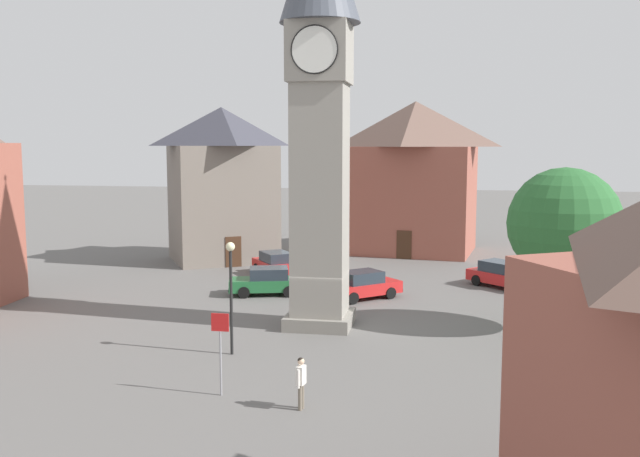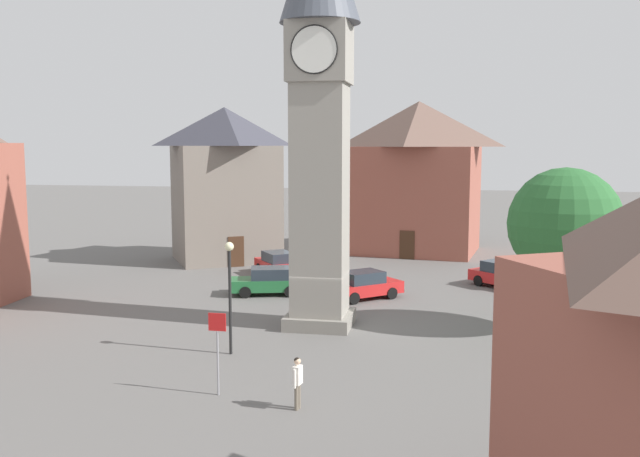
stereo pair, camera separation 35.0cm
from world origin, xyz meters
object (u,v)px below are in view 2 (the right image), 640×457
object	(u,v)px
road_sign	(217,340)
car_red_corner	(278,264)
car_blue_kerb	(268,281)
car_white_side	(364,285)
building_shop_left	(225,183)
tree	(565,224)
building_corner_back	(418,176)
clock_tower	(320,74)
pedestrian	(297,378)
lamp_post	(230,278)
car_silver_kerb	(504,275)

from	to	relation	value
road_sign	car_red_corner	bearing A→B (deg)	98.88
car_blue_kerb	car_white_side	xyz separation A→B (m)	(5.40, -0.09, 0.00)
car_white_side	building_shop_left	bearing A→B (deg)	136.31
tree	road_sign	xyz separation A→B (m)	(-12.43, -10.21, -2.98)
car_red_corner	road_sign	world-z (taller)	road_sign
car_red_corner	tree	xyz separation A→B (m)	(15.75, -11.05, 4.12)
car_white_side	building_shop_left	size ratio (longest dim) A/B	0.38
building_shop_left	building_corner_back	distance (m)	14.92
clock_tower	car_white_side	bearing A→B (deg)	77.85
clock_tower	car_blue_kerb	xyz separation A→B (m)	(-4.10, 6.11, -10.70)
car_blue_kerb	pedestrian	distance (m)	17.15
tree	lamp_post	world-z (taller)	tree
car_red_corner	building_shop_left	distance (m)	8.70
car_blue_kerb	road_sign	bearing A→B (deg)	-81.13
car_white_side	tree	size ratio (longest dim) A/B	0.57
car_blue_kerb	tree	xyz separation A→B (m)	(14.85, -5.34, 4.12)
clock_tower	car_white_side	distance (m)	12.34
car_silver_kerb	building_shop_left	size ratio (longest dim) A/B	0.38
building_corner_back	pedestrian	bearing A→B (deg)	-93.49
car_white_side	road_sign	world-z (taller)	road_sign
car_blue_kerb	building_shop_left	world-z (taller)	building_shop_left
car_white_side	tree	world-z (taller)	tree
tree	building_corner_back	size ratio (longest dim) A/B	0.63
car_red_corner	tree	world-z (taller)	tree
building_corner_back	building_shop_left	bearing A→B (deg)	-153.85
car_blue_kerb	building_shop_left	size ratio (longest dim) A/B	0.40
clock_tower	building_corner_back	size ratio (longest dim) A/B	1.69
car_red_corner	tree	bearing A→B (deg)	-35.05
car_silver_kerb	building_shop_left	world-z (taller)	building_shop_left
building_shop_left	lamp_post	distance (m)	23.24
car_blue_kerb	lamp_post	xyz separation A→B (m)	(1.41, -11.06, 2.32)
car_blue_kerb	road_sign	xyz separation A→B (m)	(2.43, -15.55, 1.14)
lamp_post	pedestrian	bearing A→B (deg)	-53.30
pedestrian	building_corner_back	size ratio (longest dim) A/B	0.15
building_shop_left	road_sign	distance (m)	27.93
car_silver_kerb	building_shop_left	distance (m)	20.72
building_corner_back	road_sign	size ratio (longest dim) A/B	4.15
car_red_corner	pedestrian	bearing A→B (deg)	-74.25
car_red_corner	building_shop_left	world-z (taller)	building_shop_left
pedestrian	building_shop_left	xyz separation A→B (m)	(-11.34, 27.12, 4.58)
car_white_side	road_sign	bearing A→B (deg)	-100.89
car_red_corner	car_white_side	size ratio (longest dim) A/B	1.03
building_shop_left	clock_tower	bearing A→B (deg)	-59.10
car_white_side	lamp_post	xyz separation A→B (m)	(-3.99, -10.97, 2.32)
car_silver_kerb	lamp_post	world-z (taller)	lamp_post
car_white_side	tree	xyz separation A→B (m)	(9.45, -5.25, 4.12)
clock_tower	tree	bearing A→B (deg)	4.07
car_silver_kerb	clock_tower	bearing A→B (deg)	-130.51
pedestrian	car_blue_kerb	bearing A→B (deg)	108.05
pedestrian	building_corner_back	bearing A→B (deg)	86.51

